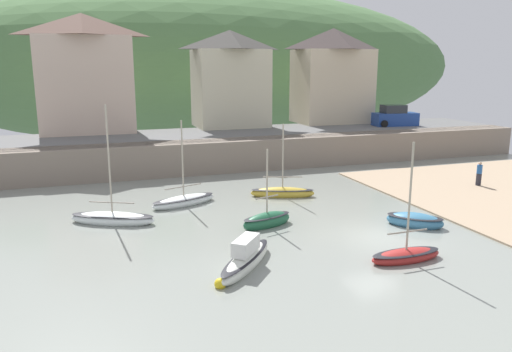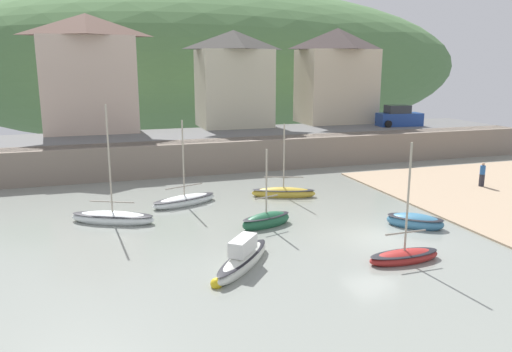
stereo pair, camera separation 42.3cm
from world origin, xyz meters
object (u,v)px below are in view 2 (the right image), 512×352
at_px(sailboat_tall_mast, 415,221).
at_px(person_near_water, 482,173).
at_px(mooring_buoy, 216,284).
at_px(waterfront_building_left, 89,73).
at_px(fishing_boat_green, 404,256).
at_px(dinghy_open_wooden, 243,259).
at_px(sailboat_nearest_shore, 113,217).
at_px(sailboat_blue_trim, 266,220).
at_px(parked_car_near_slipway, 399,117).
at_px(motorboat_with_cabin, 184,200).
at_px(waterfront_building_right, 336,75).
at_px(waterfront_building_centre, 234,78).
at_px(sailboat_white_hull, 283,192).

relative_size(sailboat_tall_mast, person_near_water, 1.83).
relative_size(sailboat_tall_mast, mooring_buoy, 6.64).
distance_m(waterfront_building_left, fishing_boat_green, 31.49).
height_order(dinghy_open_wooden, person_near_water, person_near_water).
distance_m(waterfront_building_left, mooring_buoy, 29.38).
xyz_separation_m(sailboat_tall_mast, mooring_buoy, (-11.25, -3.79, -0.13)).
xyz_separation_m(sailboat_tall_mast, sailboat_nearest_shore, (-14.57, 5.42, 0.00)).
bearing_deg(sailboat_blue_trim, sailboat_nearest_shore, 139.96).
relative_size(sailboat_tall_mast, parked_car_near_slipway, 0.69).
xyz_separation_m(dinghy_open_wooden, motorboat_with_cabin, (-0.64, 9.97, -0.10)).
relative_size(waterfront_building_right, dinghy_open_wooden, 2.23).
height_order(fishing_boat_green, mooring_buoy, fishing_boat_green).
bearing_deg(motorboat_with_cabin, waterfront_building_centre, 45.07).
height_order(sailboat_white_hull, person_near_water, sailboat_white_hull).
distance_m(sailboat_tall_mast, sailboat_nearest_shore, 15.54).
bearing_deg(fishing_boat_green, parked_car_near_slipway, 56.09).
xyz_separation_m(waterfront_building_left, parked_car_near_slipway, (27.32, -4.50, -4.14)).
height_order(waterfront_building_left, person_near_water, waterfront_building_left).
bearing_deg(person_near_water, sailboat_white_hull, 171.82).
xyz_separation_m(fishing_boat_green, sailboat_nearest_shore, (-11.37, 9.22, 0.03)).
bearing_deg(waterfront_building_right, sailboat_nearest_shore, -139.53).
xyz_separation_m(sailboat_tall_mast, parked_car_near_slipway, (12.02, 19.90, 2.94)).
height_order(waterfront_building_centre, sailboat_white_hull, waterfront_building_centre).
bearing_deg(person_near_water, parked_car_near_slipway, 78.63).
relative_size(waterfront_building_right, sailboat_tall_mast, 3.05).
bearing_deg(waterfront_building_right, mooring_buoy, -123.88).
bearing_deg(waterfront_building_left, sailboat_nearest_shore, -87.79).
height_order(waterfront_building_centre, dinghy_open_wooden, waterfront_building_centre).
bearing_deg(waterfront_building_right, sailboat_blue_trim, -123.99).
bearing_deg(waterfront_building_right, motorboat_with_cabin, -137.25).
xyz_separation_m(parked_car_near_slipway, person_near_water, (-2.87, -14.25, -2.22)).
relative_size(waterfront_building_right, parked_car_near_slipway, 2.12).
relative_size(sailboat_blue_trim, fishing_boat_green, 0.81).
xyz_separation_m(dinghy_open_wooden, mooring_buoy, (-1.47, -1.50, -0.21)).
xyz_separation_m(sailboat_white_hull, motorboat_with_cabin, (-6.18, 0.10, -0.01)).
bearing_deg(sailboat_nearest_shore, dinghy_open_wooden, -32.18).
bearing_deg(fishing_boat_green, sailboat_nearest_shore, 139.77).
bearing_deg(parked_car_near_slipway, sailboat_blue_trim, -131.02).
distance_m(waterfront_building_centre, dinghy_open_wooden, 28.35).
height_order(waterfront_building_right, dinghy_open_wooden, waterfront_building_right).
distance_m(sailboat_tall_mast, sailboat_white_hull, 8.68).
distance_m(sailboat_tall_mast, sailboat_blue_trim, 7.55).
relative_size(sailboat_white_hull, person_near_water, 2.91).
height_order(sailboat_white_hull, parked_car_near_slipway, sailboat_white_hull).
xyz_separation_m(sailboat_white_hull, person_near_water, (13.39, -1.92, 0.72)).
height_order(waterfront_building_centre, fishing_boat_green, waterfront_building_centre).
height_order(waterfront_building_centre, sailboat_tall_mast, waterfront_building_centre).
bearing_deg(motorboat_with_cabin, waterfront_building_right, 22.54).
bearing_deg(waterfront_building_right, sailboat_tall_mast, -107.46).
relative_size(person_near_water, mooring_buoy, 3.63).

